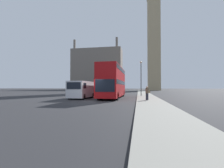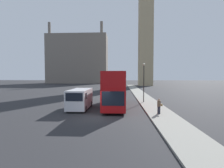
{
  "view_description": "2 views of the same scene",
  "coord_description": "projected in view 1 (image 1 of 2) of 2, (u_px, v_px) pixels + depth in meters",
  "views": [
    {
      "loc": [
        5.19,
        -15.84,
        1.6
      ],
      "look_at": [
        1.52,
        5.02,
        2.03
      ],
      "focal_mm": 24.0,
      "sensor_mm": 36.0,
      "label": 1
    },
    {
      "loc": [
        2.27,
        -16.59,
        3.99
      ],
      "look_at": [
        0.81,
        12.53,
        2.66
      ],
      "focal_mm": 28.0,
      "sensor_mm": 36.0,
      "label": 2
    }
  ],
  "objects": [
    {
      "name": "ground_plane",
      "position": [
        91.0,
        102.0,
        16.47
      ],
      "size": [
        300.0,
        300.0,
        0.0
      ],
      "primitive_type": "plane",
      "color": "#28282B"
    },
    {
      "name": "sidewalk_strip",
      "position": [
        151.0,
        102.0,
        15.35
      ],
      "size": [
        2.89,
        120.0,
        0.15
      ],
      "color": "gray",
      "rests_on": "ground_plane"
    },
    {
      "name": "clock_tower",
      "position": [
        154.0,
        25.0,
        71.14
      ],
      "size": [
        6.05,
        6.22,
        60.78
      ],
      "color": "tan",
      "rests_on": "ground_plane"
    },
    {
      "name": "building_block_distant",
      "position": [
        97.0,
        69.0,
        99.5
      ],
      "size": [
        32.65,
        12.13,
        32.38
      ],
      "color": "slate",
      "rests_on": "ground_plane"
    },
    {
      "name": "red_double_decker_bus",
      "position": [
        113.0,
        81.0,
        22.16
      ],
      "size": [
        2.58,
        11.11,
        4.5
      ],
      "color": "#A80F11",
      "rests_on": "ground_plane"
    },
    {
      "name": "white_van",
      "position": [
        82.0,
        89.0,
        20.91
      ],
      "size": [
        2.2,
        5.43,
        2.39
      ],
      "color": "silver",
      "rests_on": "ground_plane"
    },
    {
      "name": "pedestrian",
      "position": [
        147.0,
        93.0,
        16.64
      ],
      "size": [
        0.5,
        0.34,
        1.55
      ],
      "color": "#23232D",
      "rests_on": "sidewalk_strip"
    },
    {
      "name": "street_lamp",
      "position": [
        141.0,
        73.0,
        24.64
      ],
      "size": [
        0.36,
        0.36,
        5.73
      ],
      "color": "black",
      "rests_on": "sidewalk_strip"
    }
  ]
}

